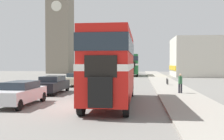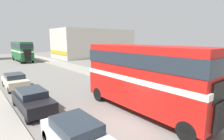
% 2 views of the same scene
% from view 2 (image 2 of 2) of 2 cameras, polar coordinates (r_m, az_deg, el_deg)
% --- Properties ---
extents(ground_plane, '(120.00, 120.00, 0.00)m').
position_cam_2_polar(ground_plane, '(10.71, 6.77, -17.05)').
color(ground_plane, slate).
extents(sidewalk_right, '(3.50, 120.00, 0.12)m').
position_cam_2_polar(sidewalk_right, '(15.90, 24.15, -8.42)').
color(sidewalk_right, gray).
rests_on(sidewalk_right, ground_plane).
extents(double_decker_bus, '(2.53, 9.38, 4.46)m').
position_cam_2_polar(double_decker_bus, '(11.65, 10.33, -1.12)').
color(double_decker_bus, red).
rests_on(double_decker_bus, ground_plane).
extents(bus_distant, '(2.48, 9.75, 4.25)m').
position_cam_2_polar(bus_distant, '(42.99, -27.40, 5.86)').
color(bus_distant, '#1E602D').
rests_on(bus_distant, ground_plane).
extents(car_parked_near, '(1.77, 4.27, 1.48)m').
position_cam_2_polar(car_parked_near, '(8.08, -11.15, -20.66)').
color(car_parked_near, silver).
rests_on(car_parked_near, ground_plane).
extents(car_parked_mid, '(1.81, 4.52, 1.48)m').
position_cam_2_polar(car_parked_mid, '(13.30, -24.53, -8.82)').
color(car_parked_mid, black).
rests_on(car_parked_mid, ground_plane).
extents(car_parked_far, '(1.81, 4.15, 1.45)m').
position_cam_2_polar(car_parked_far, '(19.95, -29.08, -3.10)').
color(car_parked_far, beige).
rests_on(car_parked_far, ground_plane).
extents(pedestrian_walking, '(0.32, 0.32, 1.60)m').
position_cam_2_polar(pedestrian_walking, '(19.16, 8.02, -1.58)').
color(pedestrian_walking, '#282833').
rests_on(pedestrian_walking, sidewalk_right).
extents(bicycle_on_pavement, '(0.05, 1.76, 0.78)m').
position_cam_2_polar(bicycle_on_pavement, '(25.26, -5.92, 0.05)').
color(bicycle_on_pavement, black).
rests_on(bicycle_on_pavement, sidewalk_right).
extents(shop_building_block, '(21.57, 10.09, 7.42)m').
position_cam_2_polar(shop_building_block, '(49.76, -5.68, 8.73)').
color(shop_building_block, beige).
rests_on(shop_building_block, ground_plane).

